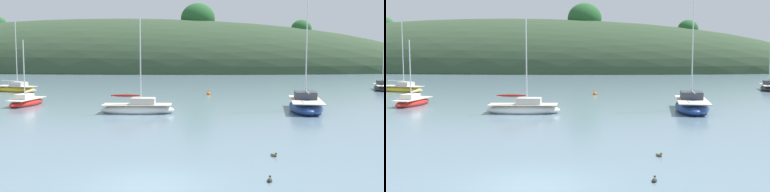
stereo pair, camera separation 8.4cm
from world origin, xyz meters
The scene contains 10 objects.
ground_plane centered at (0.00, 0.00, 0.00)m, with size 400.00×400.00×0.00m, color slate.
far_shoreline_hill centered at (-25.06, 92.51, 0.09)m, with size 150.00×36.00×28.14m.
sailboat_cream_ketch centered at (8.93, 21.03, 0.44)m, with size 3.17×7.66×10.62m.
sailboat_grey_yawl centered at (21.39, 41.05, 0.36)m, with size 2.91×5.82×7.52m.
sailboat_teal_outer centered at (-4.03, 18.60, 0.36)m, with size 5.75×2.29×7.34m.
sailboat_blue_center centered at (-21.70, 35.78, 0.35)m, with size 5.85×3.51×8.24m.
sailboat_black_sloop centered at (-14.61, 22.74, 0.32)m, with size 2.06×4.94×5.82m.
mooring_buoy_inner centered at (0.74, 33.69, 0.12)m, with size 0.44×0.44×0.54m.
duck_lead centered at (4.84, 4.85, 0.05)m, with size 0.35×0.39×0.24m.
duck_lone_right centered at (4.28, 0.81, 0.05)m, with size 0.23×0.43×0.24m.
Camera 2 is at (2.80, -15.52, 4.69)m, focal length 42.96 mm.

